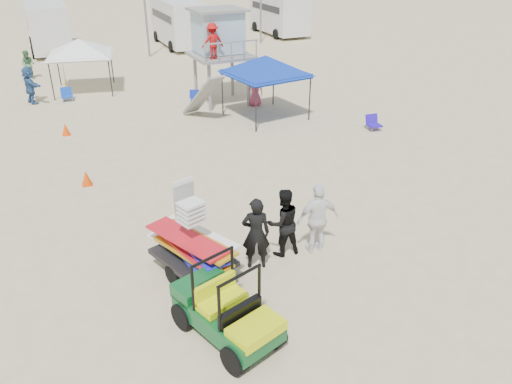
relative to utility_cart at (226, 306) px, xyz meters
name	(u,v)px	position (x,y,z in m)	size (l,w,h in m)	color
ground	(289,305)	(1.61, 0.38, -0.80)	(140.00, 140.00, 0.00)	beige
utility_cart	(226,306)	(0.00, 0.00, 0.00)	(1.80, 2.50, 1.72)	#0B4C20
surf_trailer	(192,242)	(0.00, 2.33, 0.10)	(1.86, 2.56, 2.21)	black
man_left	(256,233)	(1.52, 2.03, 0.14)	(0.69, 0.45, 1.88)	black
man_mid	(283,222)	(2.37, 2.28, 0.11)	(0.88, 0.69, 1.81)	black
man_right	(318,219)	(3.22, 2.03, 0.14)	(1.11, 0.46, 1.89)	white
lifeguard_tower	(218,36)	(5.40, 15.39, 2.39)	(2.76, 2.76, 4.28)	gray
canopy_blue	(266,59)	(6.50, 12.43, 1.81)	(3.40, 3.40, 3.16)	black
canopy_white_c	(78,42)	(-0.43, 20.19, 1.75)	(3.47, 3.47, 3.09)	black
umbrella_b	(64,68)	(-1.28, 21.77, 0.16)	(2.10, 2.14, 1.92)	gold
cone_near	(86,178)	(-1.76, 8.41, -0.55)	(0.34, 0.34, 0.50)	#E44107
cone_far	(66,129)	(-1.97, 13.59, -0.55)	(0.34, 0.34, 0.50)	#F54007
beach_chair_a	(67,94)	(-1.49, 18.76, -0.49)	(0.58, 0.62, 0.64)	#103FB1
beach_chair_b	(373,122)	(9.99, 9.11, -0.49)	(0.58, 0.62, 0.64)	#2711B9
beach_chair_c	(196,97)	(4.28, 15.73, -0.49)	(0.70, 0.78, 0.64)	#0E289E
rv_mid_left	(48,25)	(-1.39, 31.88, 1.00)	(2.65, 6.50, 3.25)	silver
rv_mid_right	(178,21)	(7.61, 30.38, 1.00)	(2.64, 7.00, 3.25)	silver
rv_far_right	(279,12)	(16.61, 31.88, 1.00)	(2.64, 6.60, 3.25)	silver
distant_beachgoers	(91,74)	(-0.06, 20.30, 0.04)	(12.93, 14.05, 1.79)	#C23752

